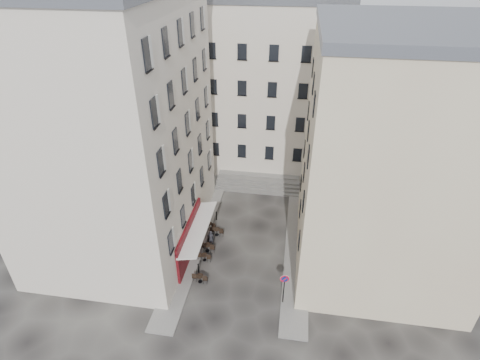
% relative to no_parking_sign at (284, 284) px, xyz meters
% --- Properties ---
extents(ground, '(90.00, 90.00, 0.00)m').
position_rel_no_parking_sign_xyz_m(ground, '(-3.63, 3.02, -2.01)').
color(ground, black).
rests_on(ground, ground).
extents(sidewalk_left, '(2.00, 22.00, 0.12)m').
position_rel_no_parking_sign_xyz_m(sidewalk_left, '(-8.13, 7.02, -1.95)').
color(sidewalk_left, slate).
rests_on(sidewalk_left, ground).
extents(sidewalk_right, '(2.00, 18.00, 0.12)m').
position_rel_no_parking_sign_xyz_m(sidewalk_right, '(0.87, 6.02, -1.95)').
color(sidewalk_right, slate).
rests_on(sidewalk_right, ground).
extents(building_left, '(12.20, 16.20, 20.60)m').
position_rel_no_parking_sign_xyz_m(building_left, '(-14.13, 6.02, 8.30)').
color(building_left, beige).
rests_on(building_left, ground).
extents(building_right, '(12.20, 14.20, 18.60)m').
position_rel_no_parking_sign_xyz_m(building_right, '(6.87, 6.52, 7.30)').
color(building_right, '#C9B495').
rests_on(building_right, ground).
extents(building_back, '(18.20, 10.20, 18.60)m').
position_rel_no_parking_sign_xyz_m(building_back, '(-4.63, 22.02, 7.30)').
color(building_back, beige).
rests_on(building_back, ground).
extents(cafe_storefront, '(1.74, 7.30, 3.50)m').
position_rel_no_parking_sign_xyz_m(cafe_storefront, '(-7.95, 4.02, -0.13)').
color(cafe_storefront, '#43090D').
rests_on(cafe_storefront, ground).
extents(stone_steps, '(9.00, 3.15, 0.80)m').
position_rel_no_parking_sign_xyz_m(stone_steps, '(-3.63, 15.59, -1.61)').
color(stone_steps, '#5F5C5A').
rests_on(stone_steps, ground).
extents(bollard_near, '(0.12, 0.12, 0.98)m').
position_rel_no_parking_sign_xyz_m(bollard_near, '(-6.88, 2.02, -1.48)').
color(bollard_near, black).
rests_on(bollard_near, ground).
extents(bollard_mid, '(0.12, 0.12, 0.98)m').
position_rel_no_parking_sign_xyz_m(bollard_mid, '(-6.88, 5.52, -1.48)').
color(bollard_mid, black).
rests_on(bollard_mid, ground).
extents(bollard_far, '(0.12, 0.12, 0.98)m').
position_rel_no_parking_sign_xyz_m(bollard_far, '(-6.88, 9.02, -1.48)').
color(bollard_far, black).
rests_on(bollard_far, ground).
extents(no_parking_sign, '(0.64, 0.16, 2.84)m').
position_rel_no_parking_sign_xyz_m(no_parking_sign, '(0.00, 0.00, 0.00)').
color(no_parking_sign, black).
rests_on(no_parking_sign, ground).
extents(bistro_table_a, '(1.23, 0.58, 0.87)m').
position_rel_no_parking_sign_xyz_m(bistro_table_a, '(-6.51, 1.09, -1.57)').
color(bistro_table_a, black).
rests_on(bistro_table_a, ground).
extents(bistro_table_b, '(1.14, 0.54, 0.80)m').
position_rel_no_parking_sign_xyz_m(bistro_table_b, '(-6.73, 3.47, -1.60)').
color(bistro_table_b, black).
rests_on(bistro_table_b, ground).
extents(bistro_table_c, '(1.32, 0.62, 0.93)m').
position_rel_no_parking_sign_xyz_m(bistro_table_c, '(-6.75, 4.61, -1.53)').
color(bistro_table_c, black).
rests_on(bistro_table_c, ground).
extents(bistro_table_d, '(1.28, 0.60, 0.90)m').
position_rel_no_parking_sign_xyz_m(bistro_table_d, '(-6.38, 6.81, -1.55)').
color(bistro_table_d, black).
rests_on(bistro_table_d, ground).
extents(bistro_table_e, '(1.17, 0.55, 0.82)m').
position_rel_no_parking_sign_xyz_m(bistro_table_e, '(-7.23, 7.57, -1.59)').
color(bistro_table_e, black).
rests_on(bistro_table_e, ground).
extents(pedestrian, '(0.58, 0.39, 1.54)m').
position_rel_no_parking_sign_xyz_m(pedestrian, '(-6.61, 5.46, -1.24)').
color(pedestrian, black).
rests_on(pedestrian, ground).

